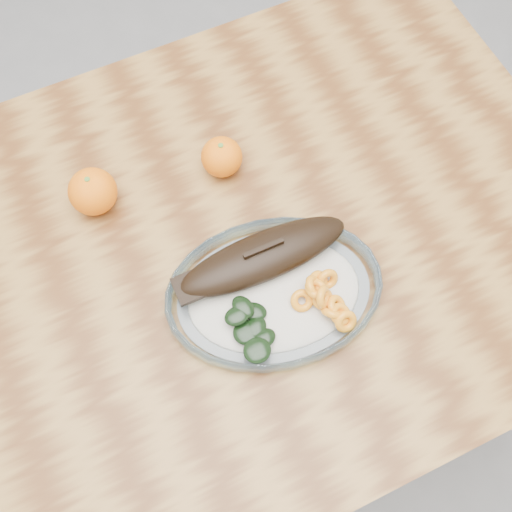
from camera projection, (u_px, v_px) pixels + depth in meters
name	position (u px, v px, depth m)	size (l,w,h in m)	color
ground	(227.00, 378.00, 1.63)	(3.00, 3.00, 0.00)	slate
dining_table	(210.00, 281.00, 1.03)	(1.20, 0.80, 0.75)	#583115
plated_meal	(274.00, 290.00, 0.90)	(0.65, 0.65, 0.08)	white
orange_left	(93.00, 192.00, 0.95)	(0.07, 0.07, 0.07)	#FF5805
orange_right	(222.00, 157.00, 0.98)	(0.06, 0.06, 0.06)	#FF5805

